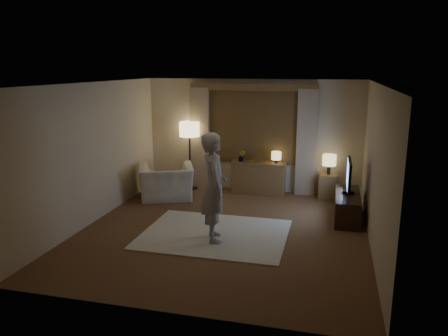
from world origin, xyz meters
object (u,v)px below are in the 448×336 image
(side_table, at_px, (328,187))
(tv_stand, at_px, (347,206))
(armchair, at_px, (166,182))
(person, at_px, (214,187))
(sideboard, at_px, (258,179))

(side_table, relative_size, tv_stand, 0.40)
(armchair, bearing_deg, person, 106.45)
(person, bearing_deg, tv_stand, -73.74)
(side_table, height_order, person, person)
(sideboard, height_order, armchair, armchair)
(sideboard, distance_m, person, 3.02)
(sideboard, relative_size, person, 0.66)
(sideboard, relative_size, side_table, 2.14)
(armchair, bearing_deg, side_table, 171.56)
(person, bearing_deg, armchair, 18.35)
(sideboard, xyz_separation_m, tv_stand, (1.95, -1.29, -0.10))
(side_table, height_order, tv_stand, side_table)
(side_table, bearing_deg, sideboard, 178.17)
(sideboard, xyz_separation_m, armchair, (-1.90, -0.93, 0.03))
(sideboard, distance_m, side_table, 1.57)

